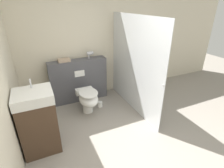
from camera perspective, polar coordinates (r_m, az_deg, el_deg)
name	(u,v)px	position (r m, az deg, el deg)	size (l,w,h in m)	color
ground_plane	(143,163)	(2.84, 10.21, -24.11)	(12.00, 12.00, 0.00)	gray
wall_back	(89,44)	(4.15, -7.65, 12.67)	(8.00, 0.06, 2.50)	beige
partition_panel	(79,80)	(4.11, -10.74, 1.16)	(1.29, 0.25, 0.98)	#4C4C51
shower_glass	(134,65)	(3.59, 7.10, 6.04)	(0.04, 1.94, 1.94)	silver
toilet	(88,99)	(3.63, -7.83, -4.84)	(0.38, 0.64, 0.52)	white
sink_vanity	(38,121)	(2.90, -22.91, -11.19)	(0.53, 0.48, 1.16)	#473323
hair_drier	(90,53)	(3.99, -7.15, 9.90)	(0.17, 0.07, 0.15)	#B7B7BC
folded_towel	(64,60)	(3.89, -15.42, 7.49)	(0.25, 0.19, 0.05)	tan
spare_toilet_roll	(100,104)	(3.95, -3.90, -6.59)	(0.11, 0.11, 0.12)	white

